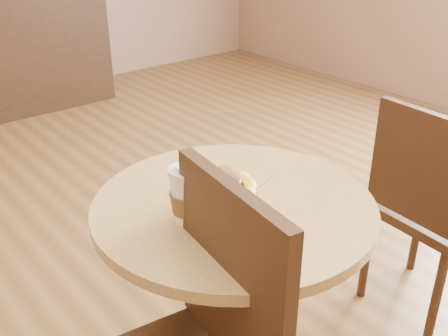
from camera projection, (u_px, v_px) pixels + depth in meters
name	position (u px, v px, depth m)	size (l,w,h in m)	color
cafe_table	(233.00, 268.00, 1.43)	(0.72, 0.72, 0.75)	black
chair_right	(428.00, 206.00, 1.87)	(0.40, 0.40, 0.85)	#382313
kraft_bag	(222.00, 185.00, 1.41)	(0.24, 0.18, 0.00)	olive
coffee_cup	(188.00, 196.00, 1.22)	(0.09, 0.09, 0.15)	white
muffin	(225.00, 180.00, 1.35)	(0.08, 0.08, 0.07)	white
banana	(230.00, 180.00, 1.40)	(0.14, 0.23, 0.03)	yellow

